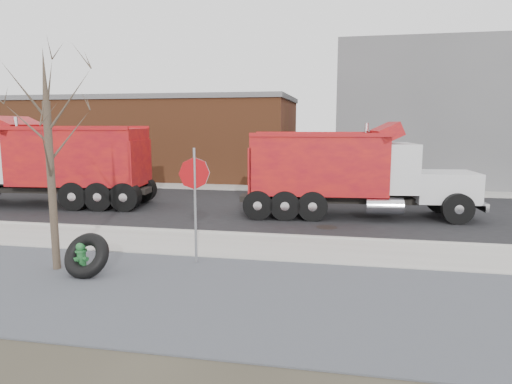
% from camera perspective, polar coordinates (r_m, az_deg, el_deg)
% --- Properties ---
extents(ground, '(120.00, 120.00, 0.00)m').
position_cam_1_polar(ground, '(13.06, -5.15, -7.01)').
color(ground, '#383328').
rests_on(ground, ground).
extents(gravel_verge, '(60.00, 5.00, 0.03)m').
position_cam_1_polar(gravel_verge, '(9.91, -10.93, -12.13)').
color(gravel_verge, slate).
rests_on(gravel_verge, ground).
extents(sidewalk, '(60.00, 2.50, 0.06)m').
position_cam_1_polar(sidewalk, '(13.28, -4.84, -6.60)').
color(sidewalk, '#9E9B93').
rests_on(sidewalk, ground).
extents(curb, '(60.00, 0.15, 0.11)m').
position_cam_1_polar(curb, '(14.49, -3.43, -5.20)').
color(curb, '#9E9B93').
rests_on(curb, ground).
extents(road, '(60.00, 9.40, 0.02)m').
position_cam_1_polar(road, '(19.04, 0.16, -2.03)').
color(road, black).
rests_on(road, ground).
extents(far_sidewalk, '(60.00, 2.00, 0.06)m').
position_cam_1_polar(far_sidewalk, '(24.58, 2.68, 0.39)').
color(far_sidewalk, '#9E9B93').
rests_on(far_sidewalk, ground).
extents(building_grey, '(12.00, 10.00, 8.00)m').
position_cam_1_polar(building_grey, '(30.57, 21.64, 8.86)').
color(building_grey, slate).
rests_on(building_grey, ground).
extents(building_brick, '(20.20, 8.20, 5.30)m').
position_cam_1_polar(building_brick, '(32.09, -13.98, 6.75)').
color(building_brick, brown).
rests_on(building_brick, ground).
extents(bare_tree, '(3.20, 3.20, 5.20)m').
position_cam_1_polar(bare_tree, '(11.64, -24.56, 6.82)').
color(bare_tree, '#382D23').
rests_on(bare_tree, ground).
extents(fire_hydrant, '(0.44, 0.44, 0.79)m').
position_cam_1_polar(fire_hydrant, '(11.48, -21.03, -7.87)').
color(fire_hydrant, '#286B31').
rests_on(fire_hydrant, ground).
extents(truck_tire, '(1.17, 0.94, 1.09)m').
position_cam_1_polar(truck_tire, '(11.27, -20.40, -7.47)').
color(truck_tire, black).
rests_on(truck_tire, ground).
extents(stop_sign, '(0.64, 0.51, 2.91)m').
position_cam_1_polar(stop_sign, '(11.30, -7.66, 0.74)').
color(stop_sign, gray).
rests_on(stop_sign, ground).
extents(dump_truck_red_a, '(8.75, 3.08, 3.51)m').
position_cam_1_polar(dump_truck_red_a, '(17.47, 11.39, 2.74)').
color(dump_truck_red_a, black).
rests_on(dump_truck_red_a, ground).
extents(dump_truck_red_b, '(9.04, 3.44, 3.75)m').
position_cam_1_polar(dump_truck_red_b, '(21.27, -24.00, 3.51)').
color(dump_truck_red_b, black).
rests_on(dump_truck_red_b, ground).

